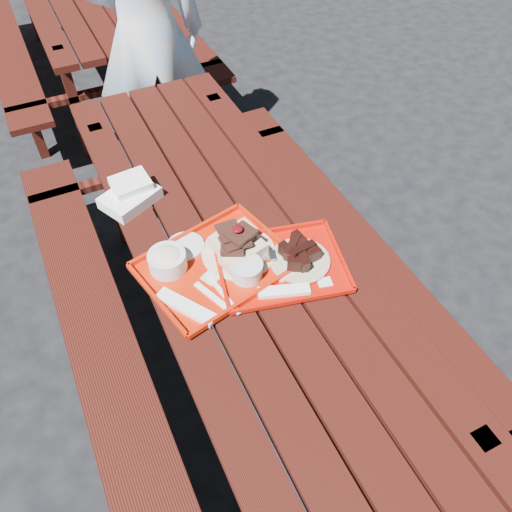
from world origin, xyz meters
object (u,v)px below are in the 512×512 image
object	(u,v)px
picnic_table_near	(240,274)
person	(147,35)
far_tray	(279,265)
picnic_table_far	(81,9)
near_tray	(212,257)

from	to	relation	value
picnic_table_near	person	bearing A→B (deg)	84.69
picnic_table_near	person	xyz separation A→B (m)	(0.14, 1.48, 0.32)
far_tray	person	size ratio (longest dim) A/B	0.28
picnic_table_far	person	size ratio (longest dim) A/B	1.36
person	far_tray	bearing A→B (deg)	97.64
picnic_table_near	picnic_table_far	xyz separation A→B (m)	(0.00, 2.80, 0.00)
picnic_table_far	far_tray	bearing A→B (deg)	-88.60
picnic_table_far	near_tray	size ratio (longest dim) A/B	4.23
picnic_table_far	far_tray	distance (m)	2.99
picnic_table_far	far_tray	size ratio (longest dim) A/B	4.77
picnic_table_far	far_tray	xyz separation A→B (m)	(0.07, -2.99, 0.21)
picnic_table_near	picnic_table_far	world-z (taller)	same
picnic_table_near	person	size ratio (longest dim) A/B	1.36
picnic_table_near	near_tray	size ratio (longest dim) A/B	4.23
near_tray	person	xyz separation A→B (m)	(0.27, 1.54, 0.10)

